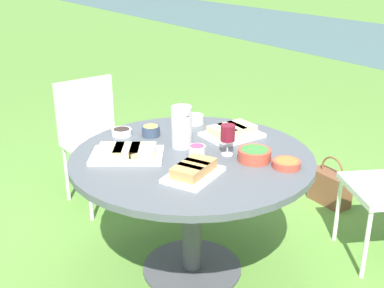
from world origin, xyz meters
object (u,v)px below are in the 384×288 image
(handbag, at_px, (330,187))
(wine_glass, at_px, (228,134))
(chair_near_right, at_px, (94,132))
(dining_table, at_px, (192,174))
(water_pitcher, at_px, (182,127))

(handbag, bearing_deg, wine_glass, -79.05)
(chair_near_right, bearing_deg, handbag, 53.55)
(dining_table, relative_size, chair_near_right, 1.45)
(water_pitcher, distance_m, handbag, 1.45)
(chair_near_right, height_order, wine_glass, same)
(dining_table, height_order, wine_glass, wine_glass)
(chair_near_right, distance_m, wine_glass, 1.30)
(chair_near_right, xyz_separation_m, wine_glass, (1.23, 0.25, 0.32))
(chair_near_right, xyz_separation_m, handbag, (1.02, 1.38, -0.40))
(wine_glass, relative_size, handbag, 0.45)
(water_pitcher, distance_m, wine_glass, 0.27)
(chair_near_right, height_order, handbag, chair_near_right)
(dining_table, relative_size, wine_glass, 7.75)
(chair_near_right, relative_size, handbag, 2.42)
(water_pitcher, bearing_deg, chair_near_right, -173.85)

